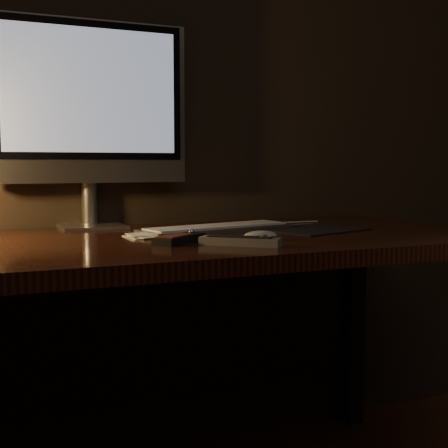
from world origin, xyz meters
name	(u,v)px	position (x,y,z in m)	size (l,w,h in m)	color
desk	(180,281)	(0.00, 1.93, 0.62)	(1.60, 0.75, 0.75)	#3B180D
monitor	(90,106)	(-0.18, 2.18, 1.10)	(0.57, 0.17, 0.60)	silver
keyboard	(217,228)	(0.12, 1.95, 0.76)	(0.46, 0.13, 0.02)	silver
mousepad	(314,229)	(0.38, 1.87, 0.75)	(0.27, 0.21, 0.00)	black
mouse	(260,237)	(0.13, 1.71, 0.76)	(0.09, 0.05, 0.02)	white
media_remote	(180,238)	(-0.06, 1.75, 0.76)	(0.16, 0.14, 0.03)	black
tv_remote	(240,241)	(0.05, 1.65, 0.76)	(0.17, 0.16, 0.02)	gray
papers	(153,235)	(-0.08, 1.90, 0.75)	(0.14, 0.09, 0.01)	white
cable	(249,225)	(0.27, 2.05, 0.75)	(0.00, 0.00, 0.51)	white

